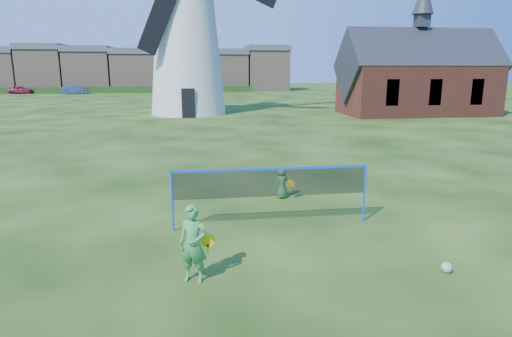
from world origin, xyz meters
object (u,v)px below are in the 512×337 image
(windmill, at_px, (186,34))
(play_ball, at_px, (446,267))
(badminton_net, at_px, (271,184))
(car_right, at_px, (75,90))
(car_left, at_px, (20,90))
(player_girl, at_px, (193,244))
(chapel, at_px, (417,78))
(player_boy, at_px, (282,183))

(windmill, height_order, play_ball, windmill)
(badminton_net, height_order, play_ball, badminton_net)
(windmill, distance_m, play_ball, 33.42)
(car_right, bearing_deg, car_left, 71.96)
(windmill, xyz_separation_m, player_girl, (0.29, -31.93, -6.16))
(player_girl, bearing_deg, badminton_net, 73.61)
(chapel, distance_m, play_ball, 32.79)
(player_boy, height_order, car_right, car_right)
(car_left, bearing_deg, windmill, -144.21)
(windmill, relative_size, play_ball, 92.90)
(windmill, bearing_deg, play_ball, -80.68)
(badminton_net, height_order, car_left, badminton_net)
(windmill, height_order, chapel, windmill)
(player_boy, bearing_deg, windmill, -104.05)
(windmill, distance_m, badminton_net, 29.82)
(badminton_net, xyz_separation_m, car_left, (-29.28, 65.16, -0.51))
(play_ball, relative_size, car_right, 0.06)
(windmill, relative_size, player_girl, 13.40)
(player_girl, distance_m, car_right, 68.75)
(player_girl, bearing_deg, play_ball, 15.26)
(badminton_net, bearing_deg, windmill, 94.48)
(windmill, xyz_separation_m, chapel, (19.93, -3.10, -3.77))
(windmill, bearing_deg, player_girl, -89.48)
(player_girl, xyz_separation_m, play_ball, (5.01, -0.36, -0.65))
(chapel, bearing_deg, badminton_net, -124.10)
(car_left, distance_m, car_right, 8.92)
(play_ball, bearing_deg, player_girl, 175.85)
(badminton_net, relative_size, player_boy, 5.11)
(windmill, relative_size, player_boy, 20.67)
(play_ball, bearing_deg, player_boy, 111.90)
(badminton_net, distance_m, play_ball, 4.47)
(player_boy, bearing_deg, car_right, -91.34)
(play_ball, height_order, car_left, car_left)
(windmill, xyz_separation_m, player_boy, (3.07, -26.73, -6.43))
(player_girl, bearing_deg, car_right, 125.06)
(windmill, relative_size, badminton_net, 4.05)
(windmill, xyz_separation_m, play_ball, (5.30, -32.29, -6.81))
(player_boy, relative_size, car_left, 0.27)
(car_left, bearing_deg, player_boy, -155.47)
(windmill, bearing_deg, player_boy, -83.46)
(car_right, bearing_deg, chapel, -141.28)
(chapel, xyz_separation_m, car_left, (-46.93, 39.10, -2.53))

